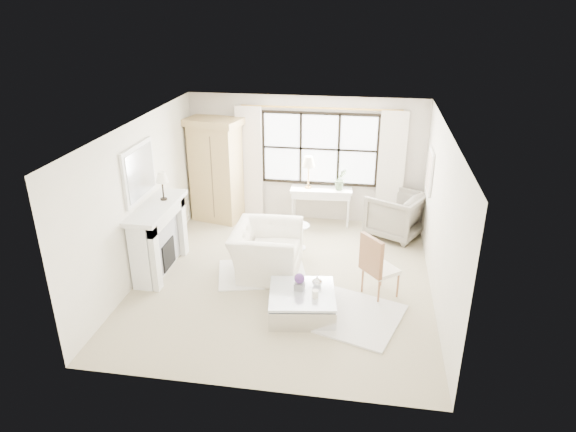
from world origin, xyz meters
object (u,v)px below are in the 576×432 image
(coffee_table, at_px, (302,303))
(console_table, at_px, (321,206))
(armoire, at_px, (216,170))
(club_armchair, at_px, (266,250))

(coffee_table, bearing_deg, console_table, 82.73)
(armoire, bearing_deg, club_armchair, -41.63)
(club_armchair, xyz_separation_m, coffee_table, (0.80, -1.20, -0.24))
(armoire, xyz_separation_m, coffee_table, (2.32, -3.37, -0.96))
(console_table, distance_m, coffee_table, 3.50)
(armoire, height_order, console_table, armoire)
(coffee_table, bearing_deg, club_armchair, 115.28)
(console_table, distance_m, club_armchair, 2.40)
(armoire, relative_size, club_armchair, 1.71)
(armoire, height_order, coffee_table, armoire)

